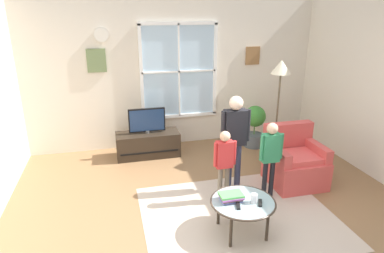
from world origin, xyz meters
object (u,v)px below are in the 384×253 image
tv_stand (148,144)px  remote_near_books (238,206)px  book_stack (231,197)px  armchair (294,163)px  potted_plant_by_window (255,125)px  floor_lamp (280,78)px  remote_near_cup (260,203)px  person_green_shirt (270,152)px  television (147,120)px  coffee_table (243,203)px  cup (254,198)px  person_black_shirt (235,133)px  person_red_shirt (224,158)px

tv_stand → remote_near_books: remote_near_books is taller
book_stack → armchair: bearing=33.9°
tv_stand → potted_plant_by_window: (2.02, -0.04, 0.22)m
floor_lamp → armchair: bearing=-94.2°
tv_stand → armchair: bearing=-36.9°
remote_near_books → remote_near_cup: size_ratio=1.00×
person_green_shirt → potted_plant_by_window: 1.89m
tv_stand → book_stack: bearing=-74.5°
armchair → remote_near_books: bearing=-141.5°
television → coffee_table: bearing=-72.1°
cup → person_green_shirt: size_ratio=0.10×
remote_near_books → potted_plant_by_window: size_ratio=0.18×
book_stack → person_black_shirt: 1.07m
armchair → cup: (-1.10, -1.01, 0.15)m
coffee_table → tv_stand: bearing=107.9°
television → book_stack: bearing=-74.5°
television → coffee_table: (0.80, -2.46, -0.28)m
cup → tv_stand: bearing=109.8°
television → person_black_shirt: person_black_shirt is taller
person_red_shirt → book_stack: bearing=-102.2°
book_stack → potted_plant_by_window: bearing=60.4°
coffee_table → book_stack: size_ratio=2.83×
remote_near_cup → floor_lamp: bearing=58.4°
remote_near_books → person_green_shirt: bearing=44.8°
book_stack → television: bearing=105.5°
armchair → book_stack: armchair is taller
person_green_shirt → person_red_shirt: bearing=174.6°
person_black_shirt → remote_near_cup: bearing=-94.3°
coffee_table → cup: bearing=-26.6°
coffee_table → potted_plant_by_window: (1.22, 2.42, 0.04)m
cup → person_black_shirt: size_ratio=0.08×
book_stack → person_green_shirt: size_ratio=0.24×
person_red_shirt → cup: bearing=-82.6°
remote_near_books → person_red_shirt: bearing=82.4°
tv_stand → coffee_table: tv_stand is taller
remote_near_cup → potted_plant_by_window: size_ratio=0.18×
person_black_shirt → coffee_table: bearing=-104.5°
remote_near_books → person_green_shirt: size_ratio=0.13×
person_red_shirt → television: bearing=114.7°
person_red_shirt → remote_near_books: bearing=-97.6°
book_stack → person_green_shirt: bearing=37.6°
potted_plant_by_window → book_stack: bearing=-119.6°
person_red_shirt → potted_plant_by_window: person_red_shirt is taller
television → remote_near_cup: bearing=-69.3°
coffee_table → remote_near_cup: 0.20m
tv_stand → potted_plant_by_window: 2.03m
coffee_table → potted_plant_by_window: bearing=63.3°
potted_plant_by_window → remote_near_books: bearing=-117.6°
television → armchair: size_ratio=0.73×
tv_stand → person_black_shirt: size_ratio=0.79×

